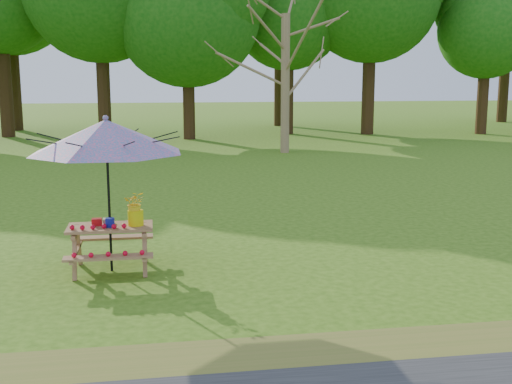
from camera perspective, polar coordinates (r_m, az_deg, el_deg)
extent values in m
plane|color=#366212|center=(9.08, -8.24, -7.66)|extent=(120.00, 120.00, 0.00)
cube|color=olive|center=(6.47, -7.76, -15.24)|extent=(120.00, 1.20, 0.01)
cylinder|color=olive|center=(23.48, 2.61, 9.54)|extent=(0.42, 0.42, 4.95)
cube|color=#A56E4A|center=(9.41, -12.84, -3.06)|extent=(1.20, 0.62, 0.04)
cube|color=#A56E4A|center=(8.95, -12.98, -5.68)|extent=(1.20, 0.22, 0.04)
cube|color=#A56E4A|center=(10.01, -12.59, -3.96)|extent=(1.20, 0.22, 0.04)
cylinder|color=black|center=(9.32, -12.96, -0.22)|extent=(0.04, 0.04, 2.25)
cone|color=#207CB7|center=(9.21, -13.17, 4.84)|extent=(2.86, 2.86, 0.47)
sphere|color=#207CB7|center=(9.19, -13.23, 6.44)|extent=(0.08, 0.08, 0.08)
cube|color=red|center=(9.47, -13.97, -2.60)|extent=(0.14, 0.12, 0.10)
cylinder|color=#141CA2|center=(9.32, -12.85, -2.66)|extent=(0.13, 0.13, 0.13)
cube|color=beige|center=(9.57, -13.05, -2.52)|extent=(0.13, 0.13, 0.07)
cylinder|color=yellow|center=(9.34, -10.65, -2.26)|extent=(0.22, 0.22, 0.22)
imported|color=yellow|center=(9.29, -10.69, -0.95)|extent=(0.31, 0.27, 0.33)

